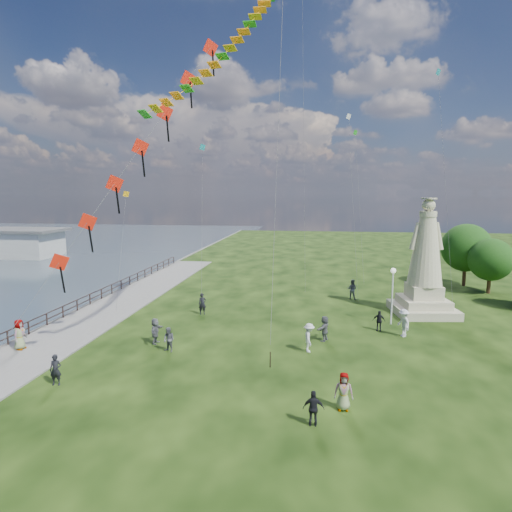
# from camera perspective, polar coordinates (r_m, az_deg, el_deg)

# --- Properties ---
(waterfront) EXTENTS (200.00, 200.00, 1.51)m
(waterfront) POSITION_cam_1_polar(r_m,az_deg,el_deg) (35.12, -23.69, -8.30)
(waterfront) COLOR #33454C
(waterfront) RESTS_ON ground
(statue) EXTENTS (5.08, 5.08, 9.24)m
(statue) POSITION_cam_1_polar(r_m,az_deg,el_deg) (36.43, 21.59, -1.86)
(statue) COLOR tan
(statue) RESTS_ON ground
(lamppost) EXTENTS (0.39, 0.39, 4.21)m
(lamppost) POSITION_cam_1_polar(r_m,az_deg,el_deg) (32.77, 17.76, -3.56)
(lamppost) COLOR silver
(lamppost) RESTS_ON ground
(tree_row) EXTENTS (7.49, 13.45, 6.49)m
(tree_row) POSITION_cam_1_polar(r_m,az_deg,el_deg) (46.84, 28.48, 0.01)
(tree_row) COLOR #382314
(tree_row) RESTS_ON ground
(person_0) EXTENTS (0.64, 0.48, 1.58)m
(person_0) POSITION_cam_1_polar(r_m,az_deg,el_deg) (24.41, -25.16, -13.58)
(person_0) COLOR black
(person_0) RESTS_ON ground
(person_1) EXTENTS (0.86, 0.72, 1.52)m
(person_1) POSITION_cam_1_polar(r_m,az_deg,el_deg) (27.00, -11.55, -10.88)
(person_1) COLOR #595960
(person_1) RESTS_ON ground
(person_2) EXTENTS (0.71, 1.20, 1.78)m
(person_2) POSITION_cam_1_polar(r_m,az_deg,el_deg) (26.63, 7.08, -10.76)
(person_2) COLOR silver
(person_2) RESTS_ON ground
(person_3) EXTENTS (0.90, 0.47, 1.52)m
(person_3) POSITION_cam_1_polar(r_m,az_deg,el_deg) (18.94, 7.69, -19.49)
(person_3) COLOR black
(person_3) RESTS_ON ground
(person_4) EXTENTS (0.86, 0.54, 1.73)m
(person_4) POSITION_cam_1_polar(r_m,az_deg,el_deg) (20.31, 11.60, -17.26)
(person_4) COLOR #595960
(person_4) RESTS_ON ground
(person_5) EXTENTS (0.69, 1.56, 1.67)m
(person_5) POSITION_cam_1_polar(r_m,az_deg,el_deg) (28.59, -13.27, -9.68)
(person_5) COLOR #595960
(person_5) RESTS_ON ground
(person_6) EXTENTS (0.73, 0.61, 1.71)m
(person_6) POSITION_cam_1_polar(r_m,az_deg,el_deg) (34.51, -7.17, -6.35)
(person_6) COLOR black
(person_6) RESTS_ON ground
(person_7) EXTENTS (1.02, 0.82, 1.83)m
(person_7) POSITION_cam_1_polar(r_m,az_deg,el_deg) (40.02, 12.69, -4.35)
(person_7) COLOR #595960
(person_7) RESTS_ON ground
(person_8) EXTENTS (1.01, 1.37, 1.90)m
(person_8) POSITION_cam_1_polar(r_m,az_deg,el_deg) (30.72, 19.08, -8.43)
(person_8) COLOR silver
(person_8) RESTS_ON ground
(person_9) EXTENTS (0.92, 0.59, 1.45)m
(person_9) POSITION_cam_1_polar(r_m,az_deg,el_deg) (31.53, 16.07, -8.29)
(person_9) COLOR black
(person_9) RESTS_ON ground
(person_10) EXTENTS (0.57, 0.92, 1.88)m
(person_10) POSITION_cam_1_polar(r_m,az_deg,el_deg) (30.27, -28.99, -9.31)
(person_10) COLOR #595960
(person_10) RESTS_ON ground
(person_11) EXTENTS (1.23, 1.68, 1.67)m
(person_11) POSITION_cam_1_polar(r_m,az_deg,el_deg) (28.70, 9.13, -9.50)
(person_11) COLOR #595960
(person_11) RESTS_ON ground
(red_kite_train) EXTENTS (10.10, 9.35, 19.06)m
(red_kite_train) POSITION_cam_1_polar(r_m,az_deg,el_deg) (26.34, -15.46, 13.02)
(red_kite_train) COLOR black
(red_kite_train) RESTS_ON ground
(small_kites) EXTENTS (28.47, 18.36, 33.47)m
(small_kites) POSITION_cam_1_polar(r_m,az_deg,el_deg) (42.09, 6.56, 15.65)
(small_kites) COLOR teal
(small_kites) RESTS_ON ground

